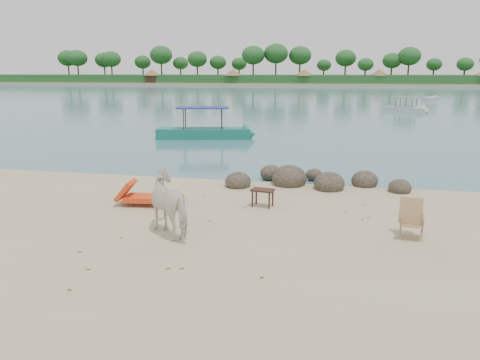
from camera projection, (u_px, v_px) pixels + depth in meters
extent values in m
plane|color=#3A6D74|center=(325.00, 91.00, 97.06)|extent=(400.00, 400.00, 0.00)
cube|color=tan|center=(333.00, 83.00, 173.26)|extent=(420.00, 90.00, 1.40)
cube|color=#1E4C1E|center=(331.00, 79.00, 139.49)|extent=(420.00, 18.00, 2.40)
ellipsoid|color=#2F291F|center=(238.00, 183.00, 16.20)|extent=(0.90, 0.99, 0.67)
ellipsoid|color=#2F291F|center=(289.00, 179.00, 16.50)|extent=(1.22, 1.34, 0.92)
ellipsoid|color=#2F291F|center=(329.00, 184.00, 15.84)|extent=(1.04, 1.15, 0.78)
ellipsoid|color=#2F291F|center=(365.00, 181.00, 16.36)|extent=(0.92, 1.01, 0.69)
ellipsoid|color=#2F291F|center=(400.00, 189.00, 15.48)|extent=(0.75, 0.83, 0.56)
ellipsoid|color=#2F291F|center=(271.00, 174.00, 17.64)|extent=(0.82, 0.90, 0.61)
ellipsoid|color=#2F291F|center=(314.00, 176.00, 17.51)|extent=(0.63, 0.69, 0.47)
imported|color=white|center=(173.00, 204.00, 11.33)|extent=(1.95, 1.84, 1.56)
plane|color=brown|center=(205.00, 197.00, 14.95)|extent=(0.11, 0.11, 0.00)
plane|color=brown|center=(80.00, 253.00, 10.29)|extent=(0.13, 0.13, 0.00)
plane|color=brown|center=(253.00, 198.00, 14.77)|extent=(0.12, 0.12, 0.00)
plane|color=brown|center=(368.00, 219.00, 12.69)|extent=(0.10, 0.10, 0.00)
plane|color=brown|center=(362.00, 221.00, 12.55)|extent=(0.14, 0.14, 0.00)
plane|color=brown|center=(88.00, 271.00, 9.38)|extent=(0.12, 0.12, 0.00)
plane|color=brown|center=(345.00, 213.00, 13.23)|extent=(0.12, 0.12, 0.00)
plane|color=brown|center=(182.00, 270.00, 9.43)|extent=(0.14, 0.14, 0.00)
plane|color=brown|center=(121.00, 239.00, 11.18)|extent=(0.13, 0.13, 0.00)
plane|color=brown|center=(245.00, 208.00, 13.67)|extent=(0.14, 0.14, 0.00)
plane|color=brown|center=(180.00, 228.00, 11.94)|extent=(0.13, 0.13, 0.00)
plane|color=brown|center=(363.00, 206.00, 13.94)|extent=(0.11, 0.11, 0.00)
plane|color=brown|center=(210.00, 222.00, 12.43)|extent=(0.13, 0.13, 0.00)
plane|color=brown|center=(70.00, 291.00, 8.50)|extent=(0.14, 0.14, 0.00)
plane|color=brown|center=(153.00, 193.00, 15.46)|extent=(0.13, 0.13, 0.00)
plane|color=brown|center=(262.00, 279.00, 9.02)|extent=(0.11, 0.11, 0.00)
plane|color=brown|center=(168.00, 270.00, 9.43)|extent=(0.14, 0.14, 0.00)
plane|color=brown|center=(137.00, 198.00, 14.75)|extent=(0.14, 0.14, 0.00)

